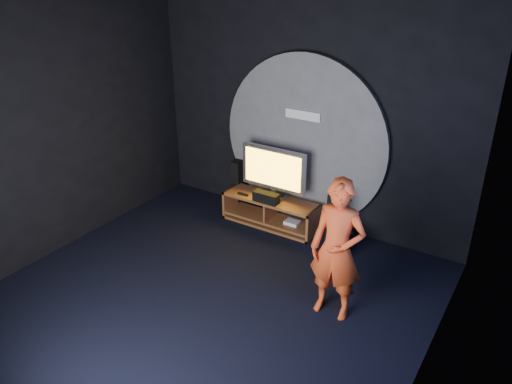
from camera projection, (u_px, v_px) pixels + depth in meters
floor at (206, 300)px, 6.04m from camera, size 5.00×5.00×0.00m
back_wall at (306, 111)px, 7.20m from camera, size 5.00×0.04×3.50m
left_wall at (48, 128)px, 6.50m from camera, size 0.04×5.00×3.50m
right_wall at (440, 229)px, 4.09m from camera, size 0.04×5.00×3.50m
wall_disc_panel at (303, 142)px, 7.35m from camera, size 2.60×0.11×2.60m
media_console at (271, 213)px, 7.67m from camera, size 1.51×0.45×0.45m
tv at (273, 171)px, 7.43m from camera, size 1.05×0.22×0.79m
center_speaker at (266, 197)px, 7.43m from camera, size 0.40×0.15×0.15m
remote at (243, 194)px, 7.68m from camera, size 0.18×0.05×0.02m
tower_speaker_left at (237, 184)px, 8.15m from camera, size 0.16×0.18×0.81m
tower_speaker_right at (334, 220)px, 7.03m from camera, size 0.16×0.18×0.81m
subwoofer at (339, 244)px, 6.94m from camera, size 0.28×0.28×0.31m
player at (337, 250)px, 5.50m from camera, size 0.64×0.44×1.68m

